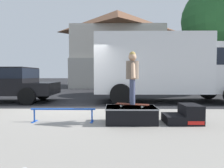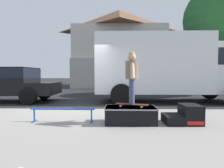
{
  "view_description": "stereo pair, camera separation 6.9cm",
  "coord_description": "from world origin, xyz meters",
  "px_view_note": "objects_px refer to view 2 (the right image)",
  "views": [
    {
      "loc": [
        1.54,
        -7.03,
        1.26
      ],
      "look_at": [
        1.45,
        -1.33,
        1.0
      ],
      "focal_mm": 31.47,
      "sensor_mm": 36.0,
      "label": 1
    },
    {
      "loc": [
        1.61,
        -7.03,
        1.26
      ],
      "look_at": [
        1.45,
        -1.33,
        1.0
      ],
      "focal_mm": 31.47,
      "sensor_mm": 36.0,
      "label": 2
    }
  ],
  "objects_px": {
    "skate_box": "(130,114)",
    "box_truck": "(172,65)",
    "kicker_ramp": "(185,115)",
    "skater_kid": "(132,73)",
    "skateboard": "(132,105)",
    "grind_rail": "(63,111)",
    "pickup_truck_black": "(0,83)"
  },
  "relations": [
    {
      "from": "skate_box",
      "to": "grind_rail",
      "type": "distance_m",
      "value": 1.64
    },
    {
      "from": "grind_rail",
      "to": "skater_kid",
      "type": "bearing_deg",
      "value": -2.51
    },
    {
      "from": "kicker_ramp",
      "to": "pickup_truck_black",
      "type": "relative_size",
      "value": 0.15
    },
    {
      "from": "skate_box",
      "to": "skater_kid",
      "type": "relative_size",
      "value": 0.96
    },
    {
      "from": "skate_box",
      "to": "box_truck",
      "type": "height_order",
      "value": "box_truck"
    },
    {
      "from": "skateboard",
      "to": "box_truck",
      "type": "relative_size",
      "value": 0.12
    },
    {
      "from": "grind_rail",
      "to": "pickup_truck_black",
      "type": "distance_m",
      "value": 6.09
    },
    {
      "from": "skate_box",
      "to": "grind_rail",
      "type": "relative_size",
      "value": 0.76
    },
    {
      "from": "skate_box",
      "to": "skater_kid",
      "type": "bearing_deg",
      "value": 3.76
    },
    {
      "from": "grind_rail",
      "to": "pickup_truck_black",
      "type": "bearing_deg",
      "value": 133.75
    },
    {
      "from": "skate_box",
      "to": "kicker_ramp",
      "type": "distance_m",
      "value": 1.28
    },
    {
      "from": "kicker_ramp",
      "to": "box_truck",
      "type": "distance_m",
      "value": 4.9
    },
    {
      "from": "kicker_ramp",
      "to": "skater_kid",
      "type": "bearing_deg",
      "value": 179.89
    },
    {
      "from": "skater_kid",
      "to": "skate_box",
      "type": "bearing_deg",
      "value": -176.24
    },
    {
      "from": "skateboard",
      "to": "pickup_truck_black",
      "type": "height_order",
      "value": "pickup_truck_black"
    },
    {
      "from": "skate_box",
      "to": "kicker_ramp",
      "type": "xyz_separation_m",
      "value": [
        1.28,
        -0.0,
        -0.02
      ]
    },
    {
      "from": "skate_box",
      "to": "kicker_ramp",
      "type": "height_order",
      "value": "kicker_ramp"
    },
    {
      "from": "kicker_ramp",
      "to": "grind_rail",
      "type": "height_order",
      "value": "kicker_ramp"
    },
    {
      "from": "skateboard",
      "to": "skater_kid",
      "type": "xyz_separation_m",
      "value": [
        0.0,
        -0.0,
        0.74
      ]
    },
    {
      "from": "pickup_truck_black",
      "to": "kicker_ramp",
      "type": "bearing_deg",
      "value": -32.06
    },
    {
      "from": "skateboard",
      "to": "skate_box",
      "type": "bearing_deg",
      "value": -176.24
    },
    {
      "from": "skate_box",
      "to": "skateboard",
      "type": "height_order",
      "value": "skateboard"
    },
    {
      "from": "grind_rail",
      "to": "box_truck",
      "type": "bearing_deg",
      "value": 49.55
    },
    {
      "from": "skater_kid",
      "to": "pickup_truck_black",
      "type": "relative_size",
      "value": 0.22
    },
    {
      "from": "skateboard",
      "to": "box_truck",
      "type": "distance_m",
      "value": 5.22
    },
    {
      "from": "skateboard",
      "to": "box_truck",
      "type": "xyz_separation_m",
      "value": [
        2.19,
        4.6,
        1.14
      ]
    },
    {
      "from": "skateboard",
      "to": "grind_rail",
      "type": "bearing_deg",
      "value": 177.49
    },
    {
      "from": "skateboard",
      "to": "skater_kid",
      "type": "relative_size",
      "value": 0.65
    },
    {
      "from": "kicker_ramp",
      "to": "skater_kid",
      "type": "relative_size",
      "value": 0.67
    },
    {
      "from": "skater_kid",
      "to": "box_truck",
      "type": "relative_size",
      "value": 0.18
    },
    {
      "from": "box_truck",
      "to": "pickup_truck_black",
      "type": "relative_size",
      "value": 1.21
    },
    {
      "from": "skateboard",
      "to": "box_truck",
      "type": "height_order",
      "value": "box_truck"
    }
  ]
}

